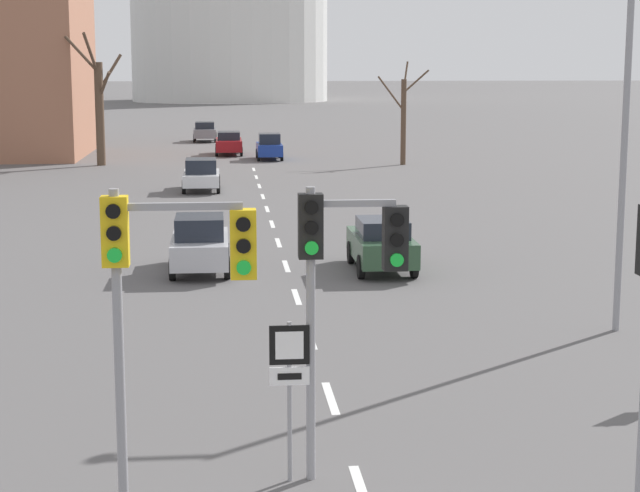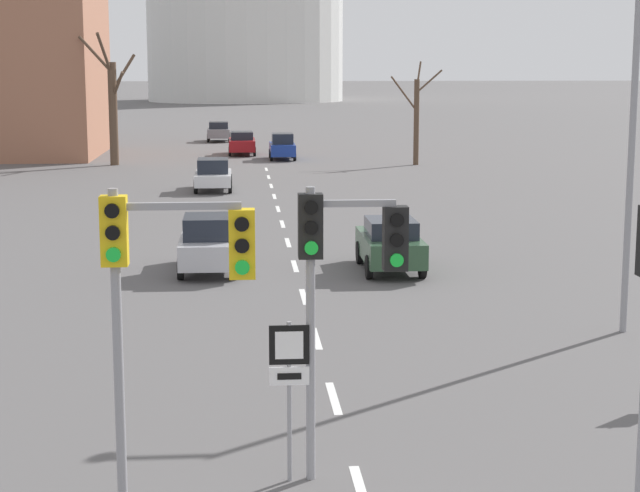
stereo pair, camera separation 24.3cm
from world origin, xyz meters
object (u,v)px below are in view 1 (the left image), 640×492
Objects in this scene: traffic_signal_near_left at (162,270)px; sedan_far_left at (229,143)px; sedan_mid_centre at (200,244)px; route_sign_post at (289,374)px; sedan_far_right at (201,175)px; sedan_distant_centre at (205,131)px; sedan_near_left at (269,147)px; sedan_near_right at (382,244)px; street_lamp_right at (610,109)px; traffic_signal_centre_tall at (341,261)px.

traffic_signal_near_left is 60.79m from sedan_far_left.
sedan_mid_centre is at bearing -91.70° from sedan_far_left.
route_sign_post reaches higher than sedan_far_right.
sedan_near_left is at bearing -75.53° from sedan_distant_centre.
sedan_near_right is at bearing 71.90° from traffic_signal_near_left.
street_lamp_right is at bearing -80.76° from sedan_far_left.
route_sign_post is 0.64× the size of sedan_near_left.
traffic_signal_near_left is at bearing -89.71° from sedan_distant_centre.
traffic_signal_centre_tall is 17.12m from sedan_mid_centre.
street_lamp_right is at bearing -40.61° from sedan_mid_centre.
traffic_signal_near_left is 1.17× the size of sedan_mid_centre.
traffic_signal_near_left reaches higher than sedan_far_right.
sedan_far_left is at bearing 99.24° from street_lamp_right.
sedan_far_right is at bearing 105.08° from sedan_near_right.
sedan_near_left is 0.98× the size of sedan_mid_centre.
sedan_far_right is (-2.70, 38.12, -2.57)m from traffic_signal_centre_tall.
sedan_far_left is at bearing 123.00° from sedan_near_left.
sedan_far_left is at bearing 91.09° from traffic_signal_centre_tall.
sedan_mid_centre is 56.21m from sedan_distant_centre.
sedan_far_left is (-0.36, 59.78, -0.86)m from route_sign_post.
traffic_signal_near_left reaches higher than sedan_near_left.
sedan_distant_centre is at bearing 92.32° from traffic_signal_centre_tall.
traffic_signal_near_left is at bearing -135.72° from street_lamp_right.
sedan_near_right is (-4.06, 7.94, -4.39)m from street_lamp_right.
sedan_mid_centre reaches higher than sedan_near_right.
sedan_mid_centre is at bearing -89.44° from sedan_distant_centre.
sedan_mid_centre is at bearing 98.18° from traffic_signal_centre_tall.
street_lamp_right is at bearing -71.51° from sedan_far_right.
sedan_near_right reaches higher than sedan_distant_centre.
sedan_mid_centre is 0.96× the size of sedan_far_right.
sedan_far_left is 13.38m from sedan_distant_centre.
sedan_distant_centre is (-6.09, 56.50, -0.01)m from sedan_near_right.
sedan_near_right is 0.90× the size of sedan_far_left.
sedan_mid_centre is (-5.54, 0.30, 0.03)m from sedan_near_right.
sedan_near_left reaches higher than sedan_near_right.
route_sign_post reaches higher than sedan_near_left.
sedan_distant_centre is at bearing 90.56° from sedan_mid_centre.
traffic_signal_near_left is 39.21m from sedan_far_right.
street_lamp_right is at bearing 47.14° from route_sign_post.
sedan_near_right is 1.04× the size of sedan_distant_centre.
route_sign_post is 17.00m from sedan_near_right.
traffic_signal_centre_tall is 1.16× the size of sedan_near_left.
route_sign_post reaches higher than sedan_near_right.
sedan_near_left reaches higher than sedan_distant_centre.
traffic_signal_near_left reaches higher than sedan_near_right.
street_lamp_right is at bearing 44.28° from traffic_signal_near_left.
sedan_mid_centre is (-3.93, -38.88, 0.01)m from sedan_near_left.
sedan_near_right is 0.98× the size of sedan_far_right.
traffic_signal_centre_tall is at bearing 21.20° from traffic_signal_near_left.
traffic_signal_near_left is 56.84m from sedan_near_left.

